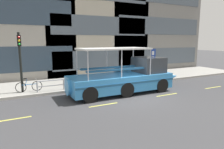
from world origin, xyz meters
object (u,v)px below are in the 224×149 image
object	(u,v)px
parking_sign	(153,58)
leaned_bicycle	(29,86)
duck_tour_boat	(127,78)
pedestrian_near_bow	(141,68)
traffic_light_pole	(20,56)

from	to	relation	value
parking_sign	leaned_bicycle	distance (m)	10.95
duck_tour_boat	pedestrian_near_bow	size ratio (longest dim) A/B	5.15
leaned_bicycle	traffic_light_pole	bearing A→B (deg)	171.92
parking_sign	duck_tour_boat	xyz separation A→B (m)	(-4.51, -2.88, -0.98)
leaned_bicycle	duck_tour_boat	xyz separation A→B (m)	(6.34, -2.63, 0.49)
leaned_bicycle	pedestrian_near_bow	xyz separation A→B (m)	(9.55, 0.20, 0.70)
parking_sign	leaned_bicycle	bearing A→B (deg)	-178.68
leaned_bicycle	duck_tour_boat	bearing A→B (deg)	-22.53
traffic_light_pole	parking_sign	xyz separation A→B (m)	(11.26, 0.19, -0.60)
parking_sign	pedestrian_near_bow	distance (m)	1.51
pedestrian_near_bow	leaned_bicycle	bearing A→B (deg)	-178.77
leaned_bicycle	duck_tour_boat	distance (m)	6.88
traffic_light_pole	pedestrian_near_bow	size ratio (longest dim) A/B	2.27
parking_sign	pedestrian_near_bow	bearing A→B (deg)	-177.96
parking_sign	leaned_bicycle	world-z (taller)	parking_sign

